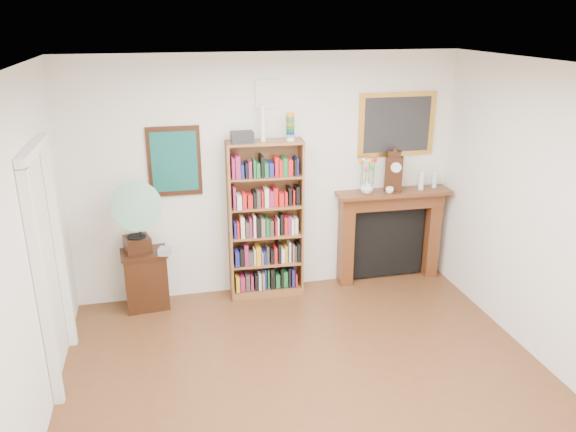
% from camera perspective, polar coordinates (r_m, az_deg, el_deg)
% --- Properties ---
extents(room, '(4.51, 5.01, 2.81)m').
position_cam_1_polar(room, '(4.23, 4.42, -5.10)').
color(room, '#59331B').
rests_on(room, ground).
extents(door_casing, '(0.08, 1.02, 2.17)m').
position_cam_1_polar(door_casing, '(5.32, -23.19, -2.96)').
color(door_casing, white).
rests_on(door_casing, left_wall).
extents(teal_poster, '(0.58, 0.04, 0.78)m').
position_cam_1_polar(teal_poster, '(6.32, -11.46, 5.45)').
color(teal_poster, black).
rests_on(teal_poster, back_wall).
extents(small_picture, '(0.26, 0.04, 0.30)m').
position_cam_1_polar(small_picture, '(6.30, -2.11, 12.27)').
color(small_picture, white).
rests_on(small_picture, back_wall).
extents(gilt_painting, '(0.95, 0.04, 0.75)m').
position_cam_1_polar(gilt_painting, '(6.82, 11.00, 9.11)').
color(gilt_painting, gold).
rests_on(gilt_painting, back_wall).
extents(bookshelf, '(0.87, 0.35, 2.14)m').
position_cam_1_polar(bookshelf, '(6.44, -2.27, 0.45)').
color(bookshelf, brown).
rests_on(bookshelf, floor).
extents(side_cabinet, '(0.53, 0.41, 0.69)m').
position_cam_1_polar(side_cabinet, '(6.60, -14.21, -6.26)').
color(side_cabinet, black).
rests_on(side_cabinet, floor).
extents(fireplace, '(1.40, 0.37, 1.18)m').
position_cam_1_polar(fireplace, '(7.06, 10.25, -1.08)').
color(fireplace, '#542813').
rests_on(fireplace, floor).
extents(gramophone, '(0.68, 0.78, 0.88)m').
position_cam_1_polar(gramophone, '(6.19, -15.44, 0.28)').
color(gramophone, black).
rests_on(gramophone, side_cabinet).
extents(cd_stack, '(0.15, 0.15, 0.08)m').
position_cam_1_polar(cd_stack, '(6.31, -12.43, -3.50)').
color(cd_stack, silver).
rests_on(cd_stack, side_cabinet).
extents(mantel_clock, '(0.24, 0.19, 0.48)m').
position_cam_1_polar(mantel_clock, '(6.81, 10.69, 4.43)').
color(mantel_clock, black).
rests_on(mantel_clock, fireplace).
extents(flower_vase, '(0.18, 0.18, 0.16)m').
position_cam_1_polar(flower_vase, '(6.69, 8.01, 2.96)').
color(flower_vase, silver).
rests_on(flower_vase, fireplace).
extents(teacup, '(0.10, 0.10, 0.07)m').
position_cam_1_polar(teacup, '(6.75, 10.28, 2.59)').
color(teacup, white).
rests_on(teacup, fireplace).
extents(bottle_left, '(0.07, 0.07, 0.24)m').
position_cam_1_polar(bottle_left, '(6.96, 13.39, 3.61)').
color(bottle_left, silver).
rests_on(bottle_left, fireplace).
extents(bottle_right, '(0.06, 0.06, 0.20)m').
position_cam_1_polar(bottle_right, '(7.08, 14.67, 3.61)').
color(bottle_right, silver).
rests_on(bottle_right, fireplace).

